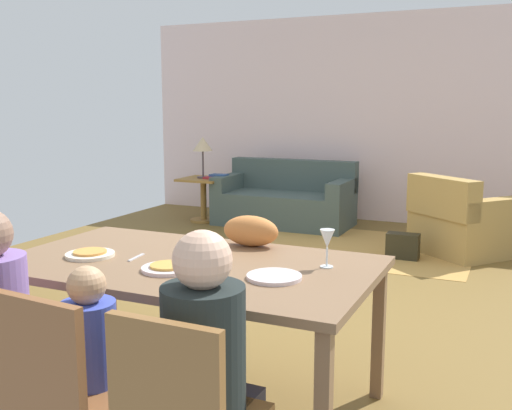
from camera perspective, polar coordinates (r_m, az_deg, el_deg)
name	(u,v)px	position (r m, az deg, el deg)	size (l,w,h in m)	color
ground_plane	(289,286)	(5.17, 3.15, -7.78)	(6.61, 6.35, 0.02)	brown
back_wall	(378,119)	(8.03, 11.64, 8.09)	(6.61, 0.10, 2.70)	silver
dining_table	(188,274)	(3.01, -6.58, -6.59)	(1.86, 1.06, 0.76)	#826042
plate_near_man	(90,255)	(3.18, -15.66, -4.62)	(0.25, 0.25, 0.02)	white
pizza_near_man	(90,252)	(3.18, -15.67, -4.36)	(0.17, 0.17, 0.01)	#E59340
plate_near_child	(168,269)	(2.84, -8.47, -6.06)	(0.25, 0.25, 0.02)	silver
pizza_near_child	(168,265)	(2.84, -8.48, -5.77)	(0.17, 0.17, 0.01)	gold
plate_near_woman	(274,277)	(2.68, 1.76, -6.91)	(0.25, 0.25, 0.02)	silver
wine_glass	(327,240)	(2.86, 6.86, -3.40)	(0.07, 0.07, 0.19)	silver
fork	(135,257)	(3.10, -11.52, -4.95)	(0.02, 0.15, 0.01)	silver
knife	(226,260)	(3.00, -2.87, -5.27)	(0.01, 0.17, 0.01)	silver
person_man	(2,343)	(2.86, -23.27, -12.11)	(0.30, 0.41, 1.11)	#3B394B
dining_chair_child	(65,388)	(2.42, -17.93, -16.37)	(0.45, 0.45, 0.87)	brown
person_child	(97,384)	(2.55, -15.04, -16.26)	(0.22, 0.30, 0.92)	#33314B
person_woman	(209,389)	(2.26, -4.52, -17.22)	(0.30, 0.40, 1.11)	#34333F
cat	(251,231)	(3.28, -0.51, -2.50)	(0.32, 0.16, 0.17)	#D47C3D
area_rug	(349,246)	(6.61, 8.91, -3.90)	(2.60, 1.80, 0.01)	#BE8E45
couch	(285,201)	(7.68, 2.84, 0.37)	(1.72, 0.86, 0.82)	#43534F
armchair	(462,224)	(6.50, 19.21, -1.71)	(1.20, 1.20, 0.82)	tan
side_table	(203,193)	(7.89, -5.08, 1.14)	(0.56, 0.56, 0.58)	olive
table_lamp	(203,146)	(7.83, -5.15, 5.71)	(0.26, 0.26, 0.54)	#4B3D41
book_lower	(213,178)	(7.77, -4.15, 2.62)	(0.22, 0.16, 0.03)	#A32531
book_upper	(219,175)	(7.80, -3.58, 2.87)	(0.22, 0.16, 0.03)	#2E5089
handbag	(403,246)	(6.16, 13.93, -3.86)	(0.32, 0.16, 0.26)	#2B2818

